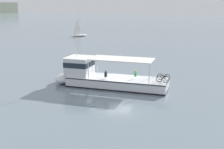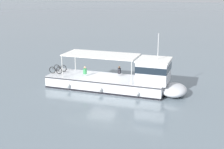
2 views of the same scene
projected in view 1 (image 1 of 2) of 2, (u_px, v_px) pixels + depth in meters
name	position (u px, v px, depth m)	size (l,w,h in m)	color
ground_plane	(120.00, 87.00, 32.22)	(400.00, 400.00, 0.00)	slate
ferry_main	(103.00, 77.00, 32.36)	(3.64, 12.89, 5.32)	silver
sailboat_far_right	(79.00, 34.00, 79.71)	(4.60, 4.12, 5.40)	white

